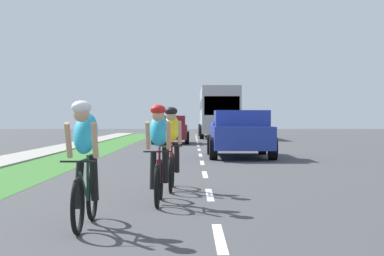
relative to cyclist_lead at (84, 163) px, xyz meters
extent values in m
plane|color=#424244|center=(1.65, 13.34, -0.81)|extent=(120.00, 120.00, 0.00)
cube|color=#38722D|center=(-2.88, 13.34, -0.81)|extent=(2.03, 70.00, 0.01)
cube|color=#9E998E|center=(-4.65, 13.34, -0.81)|extent=(1.51, 70.00, 0.10)
cube|color=white|center=(1.65, -0.66, -0.81)|extent=(0.12, 1.80, 0.01)
cube|color=white|center=(1.65, 3.34, -0.81)|extent=(0.12, 1.80, 0.01)
cube|color=white|center=(1.65, 7.34, -0.81)|extent=(0.12, 1.80, 0.01)
cube|color=white|center=(1.65, 11.34, -0.81)|extent=(0.12, 1.80, 0.01)
cube|color=white|center=(1.65, 15.34, -0.81)|extent=(0.12, 1.80, 0.01)
cube|color=white|center=(1.65, 19.34, -0.81)|extent=(0.12, 1.80, 0.01)
cube|color=white|center=(1.65, 23.34, -0.81)|extent=(0.12, 1.80, 0.01)
cube|color=white|center=(1.65, 27.34, -0.81)|extent=(0.12, 1.80, 0.01)
cube|color=white|center=(1.65, 31.34, -0.81)|extent=(0.12, 1.80, 0.01)
cube|color=white|center=(1.65, 35.34, -0.81)|extent=(0.12, 1.80, 0.01)
cube|color=white|center=(1.65, 39.34, -0.81)|extent=(0.12, 1.80, 0.01)
cube|color=white|center=(1.65, 43.34, -0.81)|extent=(0.12, 1.80, 0.01)
torus|color=black|center=(0.00, 0.55, -0.47)|extent=(0.06, 0.68, 0.68)
torus|color=black|center=(0.00, -0.49, -0.47)|extent=(0.06, 0.68, 0.68)
cylinder|color=#194C2D|center=(0.00, -0.07, -0.29)|extent=(0.04, 0.59, 0.43)
cylinder|color=#194C2D|center=(0.00, 0.21, -0.19)|extent=(0.04, 0.04, 0.55)
cylinder|color=#194C2D|center=(0.00, -0.02, 0.04)|extent=(0.03, 0.55, 0.03)
cylinder|color=black|center=(0.00, -0.47, 0.05)|extent=(0.42, 0.02, 0.02)
ellipsoid|color=#26A5CC|center=(0.00, 0.05, 0.37)|extent=(0.30, 0.54, 0.63)
sphere|color=tan|center=(0.00, -0.23, 0.61)|extent=(0.20, 0.20, 0.20)
ellipsoid|color=white|center=(0.00, -0.23, 0.69)|extent=(0.24, 0.28, 0.16)
cylinder|color=tan|center=(-0.16, -0.23, 0.29)|extent=(0.07, 0.26, 0.45)
cylinder|color=tan|center=(0.16, -0.23, 0.29)|extent=(0.07, 0.26, 0.45)
cylinder|color=black|center=(-0.10, 0.13, -0.29)|extent=(0.10, 0.30, 0.60)
cylinder|color=black|center=(0.10, 0.08, -0.19)|extent=(0.10, 0.25, 0.61)
torus|color=black|center=(0.80, 2.71, -0.47)|extent=(0.06, 0.68, 0.68)
torus|color=black|center=(0.80, 1.67, -0.47)|extent=(0.06, 0.68, 0.68)
cylinder|color=maroon|center=(0.80, 2.09, -0.29)|extent=(0.04, 0.59, 0.43)
cylinder|color=maroon|center=(0.80, 2.37, -0.19)|extent=(0.04, 0.04, 0.55)
cylinder|color=maroon|center=(0.80, 2.14, 0.04)|extent=(0.03, 0.55, 0.03)
cylinder|color=black|center=(0.80, 1.69, 0.05)|extent=(0.42, 0.02, 0.02)
ellipsoid|color=#26A5CC|center=(0.80, 2.21, 0.37)|extent=(0.30, 0.54, 0.63)
sphere|color=tan|center=(0.80, 1.93, 0.61)|extent=(0.20, 0.20, 0.20)
ellipsoid|color=red|center=(0.80, 1.93, 0.69)|extent=(0.24, 0.28, 0.16)
cylinder|color=tan|center=(0.64, 1.93, 0.29)|extent=(0.07, 0.26, 0.45)
cylinder|color=tan|center=(0.96, 1.93, 0.29)|extent=(0.07, 0.26, 0.45)
cylinder|color=black|center=(0.70, 2.29, -0.29)|extent=(0.10, 0.30, 0.60)
cylinder|color=black|center=(0.90, 2.24, -0.19)|extent=(0.10, 0.25, 0.61)
torus|color=black|center=(0.94, 4.63, -0.47)|extent=(0.06, 0.68, 0.68)
torus|color=black|center=(0.94, 3.59, -0.47)|extent=(0.06, 0.68, 0.68)
cylinder|color=red|center=(0.94, 4.01, -0.29)|extent=(0.04, 0.59, 0.43)
cylinder|color=red|center=(0.94, 4.29, -0.19)|extent=(0.04, 0.04, 0.55)
cylinder|color=red|center=(0.94, 4.06, 0.04)|extent=(0.03, 0.55, 0.03)
cylinder|color=black|center=(0.94, 3.61, 0.05)|extent=(0.42, 0.02, 0.02)
ellipsoid|color=yellow|center=(0.94, 4.13, 0.37)|extent=(0.30, 0.54, 0.63)
sphere|color=tan|center=(0.94, 3.85, 0.61)|extent=(0.20, 0.20, 0.20)
ellipsoid|color=black|center=(0.94, 3.85, 0.69)|extent=(0.24, 0.28, 0.16)
cylinder|color=tan|center=(0.78, 3.85, 0.29)|extent=(0.07, 0.26, 0.45)
cylinder|color=tan|center=(1.10, 3.85, 0.29)|extent=(0.07, 0.26, 0.45)
cylinder|color=black|center=(0.84, 4.21, -0.29)|extent=(0.10, 0.30, 0.60)
cylinder|color=black|center=(1.04, 4.16, -0.19)|extent=(0.10, 0.25, 0.61)
cube|color=#23389E|center=(3.02, 14.26, -0.09)|extent=(1.96, 5.10, 0.76)
cube|color=#23389E|center=(3.02, 13.49, 0.51)|extent=(1.80, 1.78, 0.64)
cube|color=#1E2833|center=(3.02, 12.78, 0.49)|extent=(1.67, 0.08, 0.52)
cube|color=#23389E|center=(2.12, 15.28, 0.21)|extent=(0.08, 2.80, 0.40)
cube|color=#23389E|center=(3.92, 15.28, 0.21)|extent=(0.08, 2.80, 0.40)
cube|color=#23389E|center=(3.02, 16.77, 0.21)|extent=(1.80, 0.08, 0.40)
cylinder|color=black|center=(2.04, 12.73, -0.43)|extent=(0.26, 0.76, 0.76)
cylinder|color=black|center=(4.00, 12.73, -0.43)|extent=(0.26, 0.76, 0.76)
cylinder|color=black|center=(2.04, 15.79, -0.43)|extent=(0.26, 0.76, 0.76)
cylinder|color=black|center=(4.00, 15.79, -0.43)|extent=(0.26, 0.76, 0.76)
cube|color=maroon|center=(0.18, 26.23, -0.17)|extent=(1.76, 4.30, 0.76)
cube|color=maroon|center=(0.18, 26.38, 0.45)|extent=(1.55, 2.24, 0.52)
cube|color=#1E2833|center=(0.18, 25.42, 0.43)|extent=(1.44, 0.08, 0.44)
cylinder|color=black|center=(-0.70, 24.90, -0.49)|extent=(0.22, 0.64, 0.64)
cylinder|color=black|center=(1.06, 24.90, -0.49)|extent=(0.22, 0.64, 0.64)
cylinder|color=black|center=(-0.70, 27.57, -0.49)|extent=(0.22, 0.64, 0.64)
cylinder|color=black|center=(1.06, 27.57, -0.49)|extent=(0.22, 0.64, 0.64)
cube|color=#A5A8AD|center=(3.23, 37.26, 1.12)|extent=(2.50, 11.60, 3.10)
cube|color=#1E2833|center=(3.23, 37.26, 1.52)|extent=(2.52, 10.67, 0.64)
cube|color=#1E2833|center=(3.23, 31.49, 1.37)|extent=(2.25, 0.06, 1.20)
cylinder|color=black|center=(1.98, 33.49, -0.33)|extent=(0.28, 0.96, 0.96)
cylinder|color=black|center=(4.48, 33.49, -0.33)|extent=(0.28, 0.96, 0.96)
cylinder|color=black|center=(1.98, 40.45, -0.33)|extent=(0.28, 0.96, 0.96)
cylinder|color=black|center=(4.48, 40.45, -0.33)|extent=(0.28, 0.96, 0.96)
camera|label=1|loc=(1.33, -7.70, 0.55)|focal=58.06mm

